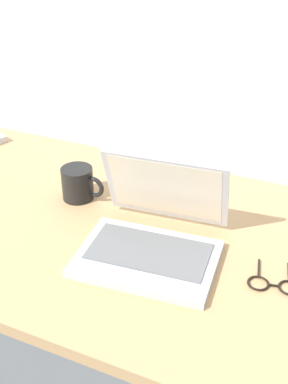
{
  "coord_description": "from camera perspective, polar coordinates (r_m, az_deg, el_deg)",
  "views": [
    {
      "loc": [
        0.44,
        -0.88,
        0.74
      ],
      "look_at": [
        0.05,
        0.0,
        0.15
      ],
      "focal_mm": 45.67,
      "sensor_mm": 36.0,
      "label": 1
    }
  ],
  "objects": [
    {
      "name": "eyeglasses",
      "position": [
        1.09,
        14.9,
        -10.36
      ],
      "size": [
        0.12,
        0.12,
        0.01
      ],
      "color": "black",
      "rests_on": "desk"
    },
    {
      "name": "laptop",
      "position": [
        1.12,
        1.15,
        -4.86
      ],
      "size": [
        0.33,
        0.32,
        0.21
      ],
      "color": "#B2B5BA",
      "rests_on": "desk"
    },
    {
      "name": "coffee_mug",
      "position": [
        1.33,
        -7.66,
        1.04
      ],
      "size": [
        0.12,
        0.09,
        0.09
      ],
      "color": "black",
      "rests_on": "desk"
    },
    {
      "name": "desk",
      "position": [
        1.22,
        -2.12,
        -4.93
      ],
      "size": [
        1.6,
        0.76,
        0.03
      ],
      "color": "tan",
      "rests_on": "ground"
    }
  ]
}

